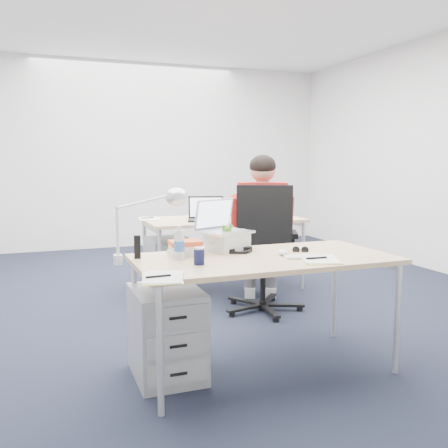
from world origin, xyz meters
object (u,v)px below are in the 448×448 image
object	(u,v)px
book_stack	(186,248)
cordless_phone	(137,247)
drawer_pedestal_near	(167,333)
sunglasses	(300,250)
headphones	(239,250)
dark_laptop	(206,208)
seated_person	(262,232)
can_koozie	(199,256)
wireless_keyboard	(306,257)
bear_figurine	(227,237)
silver_laptop	(227,226)
drawer_pedestal_far	(169,265)
office_chair	(263,276)
desk_near	(264,264)
desk_far	(223,223)
computer_mouse	(283,252)
water_bottle	(179,242)
desk_lamp	(141,224)
far_cup	(253,210)

from	to	relation	value
book_stack	cordless_phone	world-z (taller)	cordless_phone
drawer_pedestal_near	sunglasses	world-z (taller)	sunglasses
drawer_pedestal_near	book_stack	distance (m)	0.54
headphones	dark_laptop	size ratio (longest dim) A/B	0.57
seated_person	can_koozie	xyz separation A→B (m)	(-1.03, -1.37, 0.10)
wireless_keyboard	bear_figurine	distance (m)	0.56
seated_person	sunglasses	xyz separation A→B (m)	(-0.29, -1.22, 0.06)
seated_person	wireless_keyboard	bearing A→B (deg)	-80.42
silver_laptop	can_koozie	xyz separation A→B (m)	(-0.31, -0.37, -0.12)
cordless_phone	dark_laptop	size ratio (longest dim) A/B	0.41
drawer_pedestal_far	cordless_phone	world-z (taller)	cordless_phone
office_chair	bear_figurine	xyz separation A→B (m)	(-0.65, -0.81, 0.50)
drawer_pedestal_far	wireless_keyboard	bearing A→B (deg)	-81.69
drawer_pedestal_far	sunglasses	world-z (taller)	sunglasses
desk_near	desk_far	xyz separation A→B (m)	(0.48, 2.02, 0.00)
seated_person	computer_mouse	distance (m)	1.36
office_chair	book_stack	distance (m)	1.38
desk_near	drawer_pedestal_near	distance (m)	0.73
can_koozie	book_stack	bearing A→B (deg)	88.20
cordless_phone	computer_mouse	bearing A→B (deg)	3.23
desk_near	desk_far	bearing A→B (deg)	76.67
desk_near	silver_laptop	xyz separation A→B (m)	(-0.14, 0.28, 0.21)
book_stack	computer_mouse	bearing A→B (deg)	-20.78
drawer_pedestal_far	wireless_keyboard	xyz separation A→B (m)	(0.32, -2.17, 0.46)
desk_near	bear_figurine	distance (m)	0.35
desk_far	wireless_keyboard	distance (m)	2.16
office_chair	seated_person	size ratio (longest dim) A/B	0.83
office_chair	water_bottle	size ratio (longest dim) A/B	5.50
drawer_pedestal_far	desk_far	bearing A→B (deg)	-2.26
seated_person	sunglasses	world-z (taller)	seated_person
drawer_pedestal_near	wireless_keyboard	size ratio (longest dim) A/B	2.08
desk_lamp	cordless_phone	bearing A→B (deg)	88.08
desk_far	can_koozie	world-z (taller)	can_koozie
bear_figurine	drawer_pedestal_near	bearing A→B (deg)	-167.71
headphones	cordless_phone	distance (m)	0.66
seated_person	drawer_pedestal_far	xyz separation A→B (m)	(-0.67, 0.76, -0.40)
cordless_phone	wireless_keyboard	bearing A→B (deg)	-2.32
can_koozie	bear_figurine	world-z (taller)	bear_figurine
seated_person	computer_mouse	xyz separation A→B (m)	(-0.44, -1.28, 0.07)
far_cup	computer_mouse	bearing A→B (deg)	-109.16
bear_figurine	cordless_phone	xyz separation A→B (m)	(-0.61, -0.08, -0.01)
computer_mouse	can_koozie	size ratio (longest dim) A/B	1.05
water_bottle	headphones	bearing A→B (deg)	11.01
desk_far	office_chair	distance (m)	0.99
wireless_keyboard	far_cup	xyz separation A→B (m)	(0.68, 2.36, 0.05)
wireless_keyboard	computer_mouse	xyz separation A→B (m)	(-0.09, 0.13, 0.01)
desk_near	sunglasses	xyz separation A→B (m)	(0.29, 0.06, 0.06)
book_stack	cordless_phone	size ratio (longest dim) A/B	1.44
seated_person	can_koozie	distance (m)	1.72
seated_person	cordless_phone	size ratio (longest dim) A/B	9.49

